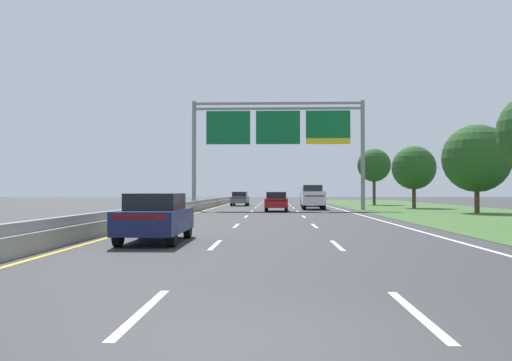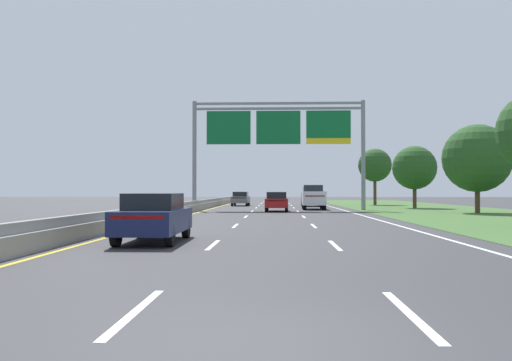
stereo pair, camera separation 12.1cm
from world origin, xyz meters
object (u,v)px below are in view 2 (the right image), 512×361
at_px(roadside_tree_distant, 375,165).
at_px(car_navy_left_lane_sedan, 154,217).
at_px(pickup_truck_white, 313,197).
at_px(car_blue_right_lane_suv, 311,196).
at_px(roadside_tree_far, 414,168).
at_px(roadside_tree_mid, 477,158).
at_px(car_red_centre_lane_sedan, 277,201).
at_px(car_grey_left_lane_sedan, 241,198).
at_px(overhead_sign_gantry, 278,132).

bearing_deg(roadside_tree_distant, car_navy_left_lane_sedan, -108.67).
distance_m(pickup_truck_white, car_blue_right_lane_suv, 9.71).
relative_size(pickup_truck_white, car_navy_left_lane_sedan, 1.23).
distance_m(car_navy_left_lane_sedan, roadside_tree_far, 38.86).
bearing_deg(roadside_tree_mid, car_navy_left_lane_sedan, -129.33).
relative_size(car_blue_right_lane_suv, roadside_tree_mid, 0.71).
height_order(car_red_centre_lane_sedan, roadside_tree_mid, roadside_tree_mid).
distance_m(pickup_truck_white, car_red_centre_lane_sedan, 6.00).
distance_m(roadside_tree_mid, roadside_tree_far, 11.71).
bearing_deg(car_grey_left_lane_sedan, roadside_tree_distant, -74.84).
height_order(car_grey_left_lane_sedan, roadside_tree_distant, roadside_tree_distant).
bearing_deg(car_navy_left_lane_sedan, roadside_tree_far, -27.03).
relative_size(car_red_centre_lane_sedan, roadside_tree_distant, 0.66).
bearing_deg(car_navy_left_lane_sedan, overhead_sign_gantry, -8.65).
distance_m(car_red_centre_lane_sedan, roadside_tree_mid, 15.60).
distance_m(car_red_centre_lane_sedan, car_blue_right_lane_suv, 15.16).
xyz_separation_m(roadside_tree_mid, roadside_tree_distant, (-3.24, 23.29, 0.62)).
bearing_deg(car_grey_left_lane_sedan, roadside_tree_mid, -134.42).
bearing_deg(car_navy_left_lane_sedan, car_red_centre_lane_sedan, -9.17).
bearing_deg(roadside_tree_mid, car_blue_right_lane_suv, 121.86).
bearing_deg(car_navy_left_lane_sedan, roadside_tree_mid, -39.87).
distance_m(car_grey_left_lane_sedan, roadside_tree_mid, 27.33).
xyz_separation_m(car_navy_left_lane_sedan, roadside_tree_far, (17.28, 34.66, 3.07)).
relative_size(car_navy_left_lane_sedan, roadside_tree_mid, 0.67).
height_order(car_blue_right_lane_suv, roadside_tree_far, roadside_tree_far).
height_order(overhead_sign_gantry, pickup_truck_white, overhead_sign_gantry).
bearing_deg(car_blue_right_lane_suv, overhead_sign_gantry, 163.48).
bearing_deg(car_blue_right_lane_suv, roadside_tree_far, -123.41).
distance_m(car_blue_right_lane_suv, roadside_tree_far, 11.81).
height_order(pickup_truck_white, roadside_tree_mid, roadside_tree_mid).
xyz_separation_m(car_grey_left_lane_sedan, roadside_tree_distant, (15.66, 3.82, 3.88)).
height_order(car_navy_left_lane_sedan, car_red_centre_lane_sedan, same).
bearing_deg(car_red_centre_lane_sedan, roadside_tree_far, -57.41).
bearing_deg(overhead_sign_gantry, car_navy_left_lane_sedan, -98.11).
bearing_deg(roadside_tree_far, car_grey_left_lane_sedan, 155.51).
xyz_separation_m(overhead_sign_gantry, roadside_tree_far, (13.12, 5.45, -2.87)).
bearing_deg(pickup_truck_white, car_blue_right_lane_suv, -0.91).
xyz_separation_m(overhead_sign_gantry, roadside_tree_distant, (11.50, 17.15, -2.06)).
height_order(pickup_truck_white, roadside_tree_far, roadside_tree_far).
bearing_deg(roadside_tree_distant, car_red_centre_lane_sedan, -120.23).
height_order(car_grey_left_lane_sedan, roadside_tree_mid, roadside_tree_mid).
xyz_separation_m(car_red_centre_lane_sedan, roadside_tree_distant, (11.66, 20.01, 3.88)).
distance_m(car_grey_left_lane_sedan, car_red_centre_lane_sedan, 16.68).
height_order(car_navy_left_lane_sedan, car_blue_right_lane_suv, car_blue_right_lane_suv).
height_order(car_grey_left_lane_sedan, car_red_centre_lane_sedan, same).
relative_size(roadside_tree_mid, roadside_tree_distant, 0.99).
xyz_separation_m(car_red_centre_lane_sedan, roadside_tree_mid, (14.90, -3.28, 3.27)).
xyz_separation_m(roadside_tree_mid, roadside_tree_far, (-1.62, 11.60, -0.19)).
distance_m(overhead_sign_gantry, pickup_truck_white, 6.85).
bearing_deg(car_blue_right_lane_suv, car_navy_left_lane_sedan, 169.62).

